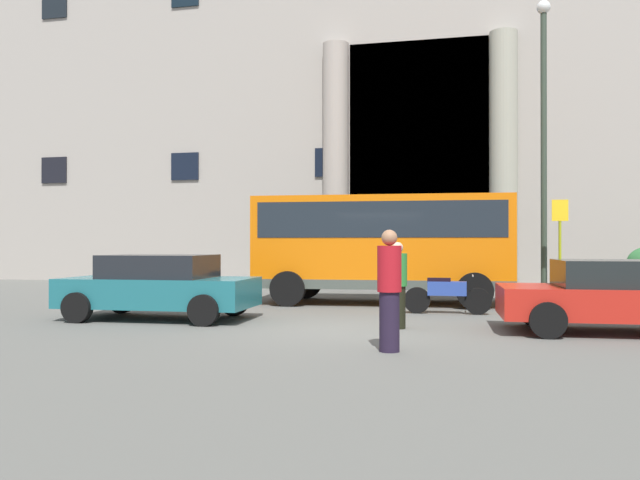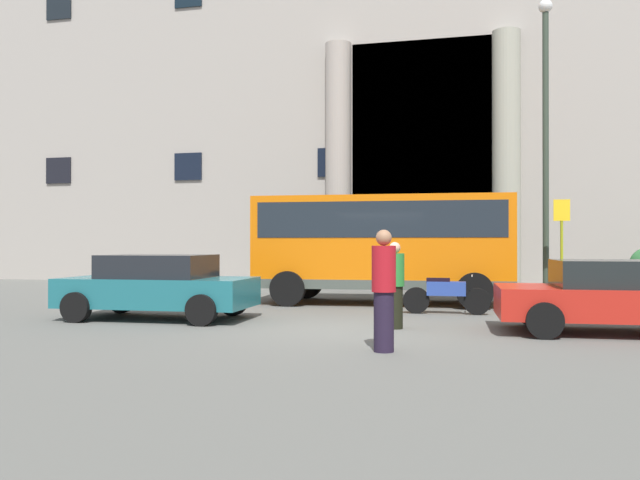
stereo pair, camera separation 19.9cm
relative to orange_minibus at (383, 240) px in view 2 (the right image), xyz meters
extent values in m
cube|color=#5A5A55|center=(0.01, -5.50, -1.75)|extent=(80.00, 64.00, 0.12)
cube|color=#9F988F|center=(0.01, 12.00, 9.17)|extent=(38.29, 9.00, 21.72)
cube|color=black|center=(0.35, 7.56, 2.98)|extent=(5.25, 0.12, 9.34)
cylinder|color=#A3988E|center=(-2.78, 7.25, 2.98)|extent=(1.01, 1.01, 9.34)
cylinder|color=#9C9B8A|center=(3.48, 7.25, 2.98)|extent=(1.01, 1.01, 9.34)
cube|color=black|center=(-15.30, 7.46, 3.09)|extent=(1.20, 0.08, 1.12)
cube|color=black|center=(-9.18, 7.46, 3.09)|extent=(1.20, 0.08, 1.12)
cube|color=black|center=(-3.05, 7.46, 3.09)|extent=(1.20, 0.08, 1.12)
cube|color=black|center=(-15.30, 7.46, 10.26)|extent=(1.20, 0.08, 1.12)
cube|color=orange|center=(-0.01, 0.00, -0.05)|extent=(6.78, 2.83, 2.39)
cube|color=#1D242C|center=(-0.01, 0.00, 0.52)|extent=(6.38, 2.84, 0.91)
cube|color=#1D242C|center=(3.24, 0.19, 0.32)|extent=(0.18, 2.06, 1.13)
cube|color=#454D46|center=(-0.01, 0.00, -1.12)|extent=(6.78, 2.87, 0.24)
cylinder|color=black|center=(2.24, 1.36, -1.24)|extent=(0.91, 0.33, 0.90)
cylinder|color=black|center=(2.38, -1.09, -1.24)|extent=(0.91, 0.33, 0.90)
cylinder|color=black|center=(-2.40, 1.09, -1.24)|extent=(0.91, 0.33, 0.90)
cylinder|color=black|center=(-2.26, -1.36, -1.24)|extent=(0.91, 0.33, 0.90)
cylinder|color=#919F18|center=(4.74, 1.99, -0.30)|extent=(0.08, 0.08, 2.79)
cube|color=yellow|center=(4.74, 1.96, 0.85)|extent=(0.44, 0.03, 0.60)
cube|color=slate|center=(-0.55, 5.26, -1.40)|extent=(1.48, 0.83, 0.57)
ellipsoid|color=#225B1F|center=(-0.55, 5.26, -0.77)|extent=(1.42, 0.75, 0.70)
cube|color=#6B6859|center=(2.64, 5.17, -1.41)|extent=(1.42, 0.88, 0.56)
ellipsoid|color=#1A4825|center=(2.64, 5.17, -0.77)|extent=(1.36, 0.80, 0.71)
cube|color=slate|center=(-3.98, 4.95, -1.42)|extent=(1.50, 0.94, 0.55)
ellipsoid|color=#2F5E31|center=(-3.98, 4.95, -0.71)|extent=(1.44, 0.84, 0.86)
cube|color=#1D626B|center=(-4.15, -4.66, -1.11)|extent=(4.04, 1.97, 0.61)
cube|color=black|center=(-4.15, -4.66, -0.57)|extent=(2.20, 1.69, 0.49)
cylinder|color=black|center=(-2.82, -3.70, -1.38)|extent=(0.63, 0.22, 0.62)
cylinder|color=black|center=(-2.76, -5.54, -1.38)|extent=(0.63, 0.22, 0.62)
cylinder|color=black|center=(-5.53, -3.79, -1.38)|extent=(0.63, 0.22, 0.62)
cylinder|color=black|center=(-5.47, -5.63, -1.38)|extent=(0.63, 0.22, 0.62)
cube|color=red|center=(5.01, -4.75, -1.14)|extent=(4.50, 2.06, 0.56)
cube|color=black|center=(5.01, -4.75, -0.62)|extent=(2.46, 1.75, 0.48)
cylinder|color=black|center=(3.47, -3.89, -1.38)|extent=(0.63, 0.23, 0.62)
cylinder|color=black|center=(3.55, -5.75, -1.38)|extent=(0.63, 0.23, 0.62)
cylinder|color=black|center=(2.44, -2.27, -1.39)|extent=(0.60, 0.11, 0.60)
cylinder|color=black|center=(1.09, -2.28, -1.39)|extent=(0.60, 0.13, 0.60)
cube|color=#294499|center=(1.77, -2.27, -1.11)|extent=(0.87, 0.25, 0.32)
cube|color=black|center=(1.59, -2.28, -0.93)|extent=(0.52, 0.21, 0.12)
cylinder|color=#A5A5A8|center=(2.34, -2.27, -0.81)|extent=(0.04, 0.55, 0.03)
cylinder|color=black|center=(1.11, -7.66, -1.24)|extent=(0.30, 0.30, 0.89)
cylinder|color=#AC151F|center=(1.11, -7.66, -0.46)|extent=(0.36, 0.36, 0.69)
sphere|color=#A17150|center=(1.11, -7.66, 0.01)|extent=(0.24, 0.24, 0.24)
cylinder|color=black|center=(0.94, -5.02, -1.29)|extent=(0.30, 0.30, 0.80)
cylinder|color=#26752F|center=(0.94, -5.02, -0.58)|extent=(0.36, 0.36, 0.62)
sphere|color=tan|center=(0.94, -5.02, -0.16)|extent=(0.21, 0.21, 0.21)
cylinder|color=#313E32|center=(4.42, 2.94, 2.54)|extent=(0.18, 0.18, 8.45)
sphere|color=silver|center=(4.42, 2.94, 6.94)|extent=(0.40, 0.40, 0.40)
camera|label=1|loc=(2.27, -17.25, -0.08)|focal=36.35mm
camera|label=2|loc=(2.46, -17.21, -0.08)|focal=36.35mm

